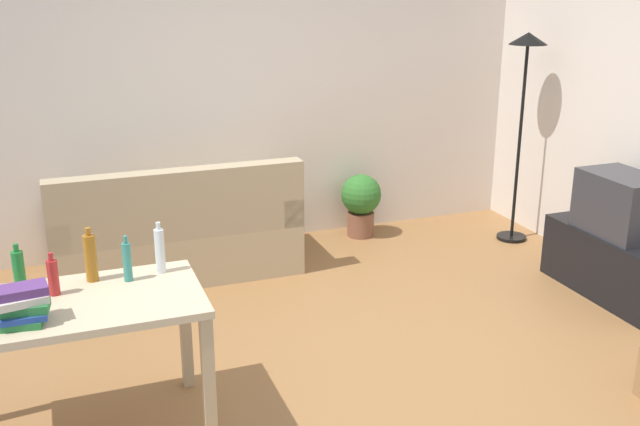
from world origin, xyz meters
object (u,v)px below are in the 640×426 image
(tv, at_px, (622,204))
(bottle_amber, at_px, (91,257))
(couch, at_px, (176,237))
(bottle_green, at_px, (19,271))
(potted_plant, at_px, (361,201))
(bottle_red, at_px, (53,277))
(tv_stand, at_px, (614,264))
(bottle_tall, at_px, (127,261))
(book_stack, at_px, (20,305))
(desk, at_px, (80,321))
(torchiere_lamp, at_px, (525,81))
(bottle_clear, at_px, (160,250))

(tv, bearing_deg, bottle_amber, 93.87)
(couch, xyz_separation_m, bottle_green, (-1.06, -1.78, 0.57))
(potted_plant, relative_size, bottle_red, 2.57)
(couch, bearing_deg, bottle_amber, 67.97)
(tv_stand, bearing_deg, potted_plant, 34.18)
(bottle_amber, relative_size, bottle_tall, 1.18)
(couch, xyz_separation_m, bottle_amber, (-0.71, -1.76, 0.58))
(tv, relative_size, bottle_tall, 2.44)
(bottle_green, relative_size, bottle_tall, 1.04)
(bottle_amber, height_order, book_stack, bottle_amber)
(potted_plant, height_order, bottle_red, bottle_red)
(tv_stand, bearing_deg, tv, -90.00)
(bottle_green, bearing_deg, desk, -38.53)
(tv_stand, relative_size, bottle_tall, 4.48)
(torchiere_lamp, bearing_deg, bottle_amber, -157.47)
(tv, bearing_deg, book_stack, 99.29)
(bottle_red, bearing_deg, bottle_tall, 8.03)
(tv, height_order, potted_plant, tv)
(torchiere_lamp, relative_size, bottle_red, 8.15)
(bottle_red, height_order, book_stack, bottle_red)
(couch, bearing_deg, bottle_tall, 73.61)
(potted_plant, bearing_deg, book_stack, -138.07)
(tv_stand, height_order, tv, tv)
(torchiere_lamp, relative_size, bottle_tall, 7.37)
(bottle_red, distance_m, bottle_tall, 0.37)
(torchiere_lamp, distance_m, potted_plant, 1.73)
(potted_plant, xyz_separation_m, bottle_amber, (-2.42, -2.07, 0.56))
(desk, xyz_separation_m, bottle_amber, (0.09, 0.23, 0.24))
(torchiere_lamp, relative_size, bottle_amber, 6.26)
(couch, bearing_deg, bottle_clear, 78.51)
(potted_plant, relative_size, bottle_tall, 2.32)
(tv, bearing_deg, torchiere_lamp, 0.16)
(potted_plant, height_order, bottle_amber, bottle_amber)
(tv_stand, relative_size, bottle_amber, 3.80)
(desk, bearing_deg, bottle_tall, 32.47)
(potted_plant, relative_size, book_stack, 2.19)
(torchiere_lamp, distance_m, bottle_green, 4.33)
(potted_plant, xyz_separation_m, bottle_tall, (-2.25, -2.14, 0.54))
(couch, xyz_separation_m, tv_stand, (2.95, -1.51, -0.07))
(bottle_amber, xyz_separation_m, book_stack, (-0.34, -0.41, -0.04))
(tv, height_order, bottle_clear, bottle_clear)
(tv, relative_size, desk, 0.50)
(tv, relative_size, bottle_amber, 2.07)
(tv_stand, bearing_deg, desk, 97.30)
(bottle_amber, bearing_deg, bottle_tall, -20.76)
(bottle_tall, bearing_deg, tv_stand, 5.15)
(torchiere_lamp, bearing_deg, bottle_clear, -155.18)
(tv, height_order, bottle_tall, bottle_tall)
(torchiere_lamp, height_order, bottle_tall, torchiere_lamp)
(tv_stand, relative_size, potted_plant, 1.93)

